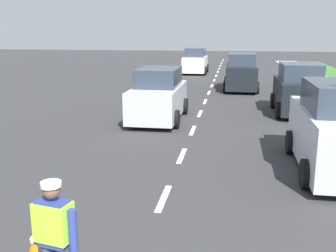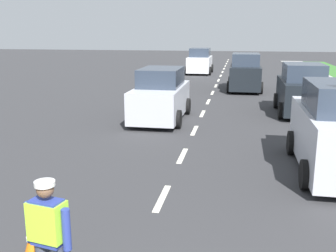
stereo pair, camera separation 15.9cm
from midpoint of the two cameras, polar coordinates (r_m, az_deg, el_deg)
ground_plane at (r=23.36m, az=6.62°, el=4.84°), size 96.00×96.00×0.00m
lane_center_line at (r=27.51m, az=7.21°, el=6.13°), size 0.14×46.40×0.01m
road_worker at (r=5.46m, az=-15.61°, el=-14.86°), size 0.77×0.36×1.67m
traffic_cone_near at (r=6.83m, az=-18.07°, el=-15.32°), size 0.36×0.36×0.53m
car_oncoming_third at (r=33.43m, az=4.70°, el=9.13°), size 2.05×3.81×2.08m
car_parked_far at (r=17.85m, az=18.83°, el=4.77°), size 2.04×3.86×2.14m
car_outgoing_far at (r=24.18m, az=11.15°, el=7.39°), size 2.00×3.99×2.18m
car_oncoming_lead at (r=15.80m, az=-0.74°, el=4.29°), size 2.01×4.19×2.05m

